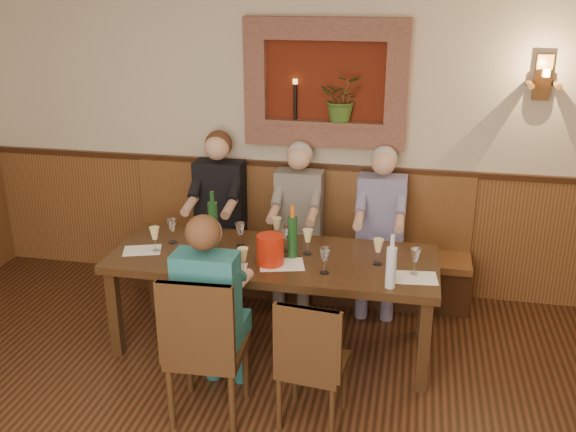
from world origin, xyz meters
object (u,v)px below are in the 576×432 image
person_bench_left (218,227)px  wine_bottle_green_a (292,236)px  person_bench_mid (297,236)px  person_chair_front (213,328)px  water_bottle (391,266)px  person_bench_right (379,243)px  chair_near_right (312,385)px  wine_bottle_green_b (213,221)px  chair_near_left (208,375)px  bench (297,257)px  spittoon_bucket (270,250)px  dining_table (273,265)px

person_bench_left → wine_bottle_green_a: (0.83, -0.83, 0.32)m
person_bench_left → person_bench_mid: 0.71m
person_chair_front → water_bottle: (1.09, 0.43, 0.34)m
person_bench_left → person_bench_right: 1.42m
chair_near_right → wine_bottle_green_b: bearing=139.4°
chair_near_right → person_chair_front: 0.73m
chair_near_right → wine_bottle_green_a: (-0.29, 0.84, 0.66)m
chair_near_right → chair_near_left: bearing=-167.1°
chair_near_right → wine_bottle_green_a: wine_bottle_green_a is taller
bench → wine_bottle_green_a: bearing=-81.4°
chair_near_left → chair_near_right: 0.66m
person_chair_front → person_bench_left: bearing=106.1°
chair_near_left → wine_bottle_green_b: size_ratio=2.55×
person_bench_left → wine_bottle_green_a: size_ratio=3.60×
chair_near_left → person_bench_left: 1.84m
spittoon_bucket → wine_bottle_green_a: wine_bottle_green_a is taller
bench → water_bottle: water_bottle is taller
person_bench_right → water_bottle: (0.14, -1.19, 0.33)m
person_bench_mid → bench: bearing=100.8°
dining_table → person_chair_front: (-0.22, -0.78, -0.11)m
person_bench_left → person_bench_mid: person_bench_left is taller
spittoon_bucket → water_bottle: bearing=-13.1°
person_bench_left → person_chair_front: 1.68m
person_bench_right → wine_bottle_green_a: (-0.58, -0.84, 0.35)m
bench → spittoon_bucket: size_ratio=13.74×
bench → person_bench_mid: size_ratio=2.16×
bench → person_bench_mid: 0.27m
chair_near_right → water_bottle: 0.92m
chair_near_left → chair_near_right: bearing=3.6°
chair_near_left → wine_bottle_green_b: 1.30m
dining_table → person_bench_right: bearing=49.1°
spittoon_bucket → bench: bearing=90.6°
person_bench_left → person_chair_front: size_ratio=1.06×
chair_near_left → person_chair_front: (-0.00, 0.14, 0.26)m
person_bench_mid → water_bottle: size_ratio=3.73×
dining_table → chair_near_right: bearing=-62.6°
wine_bottle_green_b → person_bench_mid: bearing=50.4°
wine_bottle_green_b → person_bench_right: bearing=27.6°
chair_near_left → person_chair_front: 0.30m
dining_table → chair_near_left: chair_near_left is taller
chair_near_right → bench: bearing=110.3°
dining_table → spittoon_bucket: bearing=-85.6°
dining_table → water_bottle: size_ratio=6.46×
person_chair_front → water_bottle: person_chair_front is taller
person_chair_front → wine_bottle_green_a: size_ratio=3.40×
dining_table → person_bench_mid: (0.02, 0.84, -0.10)m
person_bench_right → person_chair_front: size_ratio=1.01×
spittoon_bucket → wine_bottle_green_b: wine_bottle_green_b is taller
dining_table → wine_bottle_green_b: bearing=160.1°
person_bench_left → person_chair_front: bearing=-73.9°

